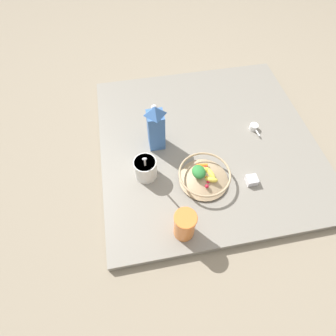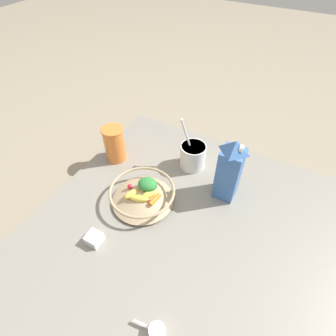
% 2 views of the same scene
% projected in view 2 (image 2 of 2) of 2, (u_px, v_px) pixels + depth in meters
% --- Properties ---
extents(ground_plane, '(6.00, 6.00, 0.00)m').
position_uv_depth(ground_plane, '(189.00, 252.00, 0.85)').
color(ground_plane, gray).
extents(countertop, '(1.07, 1.07, 0.04)m').
position_uv_depth(countertop, '(189.00, 249.00, 0.84)').
color(countertop, gray).
rests_on(countertop, ground_plane).
extents(fruit_bowl, '(0.23, 0.23, 0.09)m').
position_uv_depth(fruit_bowl, '(143.00, 194.00, 0.92)').
color(fruit_bowl, tan).
rests_on(fruit_bowl, countertop).
extents(milk_carton, '(0.08, 0.08, 0.25)m').
position_uv_depth(milk_carton, '(230.00, 170.00, 0.89)').
color(milk_carton, '#3D6BB2').
rests_on(milk_carton, countertop).
extents(yogurt_tub, '(0.10, 0.11, 0.21)m').
position_uv_depth(yogurt_tub, '(193.00, 155.00, 1.04)').
color(yogurt_tub, white).
rests_on(yogurt_tub, countertop).
extents(drinking_cup, '(0.09, 0.09, 0.15)m').
position_uv_depth(drinking_cup, '(114.00, 143.00, 1.06)').
color(drinking_cup, orange).
rests_on(drinking_cup, countertop).
extents(spice_jar, '(0.05, 0.05, 0.03)m').
position_uv_depth(spice_jar, '(94.00, 239.00, 0.83)').
color(spice_jar, silver).
rests_on(spice_jar, countertop).
extents(measuring_scoop, '(0.04, 0.08, 0.03)m').
position_uv_depth(measuring_scoop, '(156.00, 331.00, 0.65)').
color(measuring_scoop, white).
rests_on(measuring_scoop, countertop).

